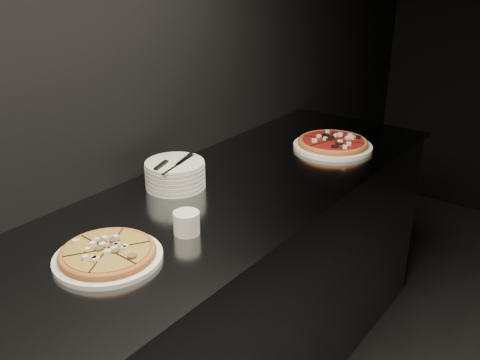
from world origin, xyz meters
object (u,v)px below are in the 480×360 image
Objects in this scene: pizza_tomato at (333,143)px; cutlery at (173,163)px; plate_stack at (175,174)px; ramekin at (187,222)px; pizza_mushroom at (108,254)px; counter at (216,304)px.

pizza_tomato is 1.60× the size of cutlery.
ramekin is (0.28, -0.25, -0.01)m from plate_stack.
cutlery is (-0.20, 0.48, 0.08)m from pizza_mushroom.
pizza_tomato is at bearing 86.93° from pizza_mushroom.
cutlery reaches higher than ramekin.
pizza_mushroom is 1.24m from pizza_tomato.
pizza_tomato is at bearing 53.01° from cutlery.
pizza_tomato is (0.09, 0.73, 0.48)m from counter.
plate_stack is 0.93× the size of cutlery.
pizza_mushroom reaches higher than counter.
counter is 11.04× the size of plate_stack.
counter is at bearing 1.57° from plate_stack.
pizza_tomato is 0.80m from cutlery.
counter is 0.70m from pizza_mushroom.
cutlery reaches higher than pizza_mushroom.
plate_stack is 0.37m from ramekin.
pizza_mushroom is at bearing -93.07° from pizza_tomato.
counter is 6.46× the size of pizza_tomato.
cutlery is at bearing 139.70° from ramekin.
plate_stack is at bearing 99.84° from cutlery.
counter is 0.59m from cutlery.
pizza_mushroom is 3.78× the size of ramekin.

